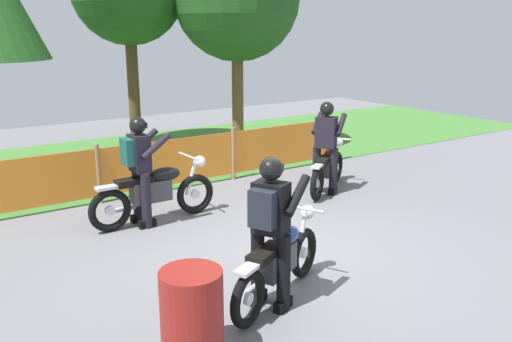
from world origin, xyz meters
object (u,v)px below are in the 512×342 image
Objects in this scene: motorcycle_trailing at (279,261)px; motorcycle_third at (328,168)px; rider_lead at (140,165)px; rider_third at (326,144)px; rider_trailing at (270,225)px; motorcycle_lead at (155,192)px; oil_drum at (192,316)px.

motorcycle_third is (3.25, 2.86, -0.01)m from motorcycle_trailing.
rider_lead reaches higher than motorcycle_third.
rider_third is (3.45, -0.32, -0.03)m from rider_lead.
motorcycle_trailing is 0.55m from rider_trailing.
motorcycle_lead reaches higher than motorcycle_third.
rider_trailing is at bearing -179.49° from motorcycle_trailing.
rider_lead is 1.00× the size of rider_trailing.
motorcycle_lead is at bearing 141.73° from rider_third.
rider_lead is 3.75m from oil_drum.
motorcycle_lead reaches higher than motorcycle_trailing.
rider_trailing reaches higher than motorcycle_third.
rider_lead is (-0.35, 3.08, 0.50)m from motorcycle_trailing.
motorcycle_third is 0.51m from rider_third.
rider_lead is at bearing 70.34° from motorcycle_trailing.
rider_lead reaches higher than motorcycle_lead.
motorcycle_third is 0.98× the size of rider_trailing.
motorcycle_trailing reaches higher than motorcycle_third.
rider_lead is 3.46m from rider_third.
rider_trailing and rider_third have the same top height.
rider_third is at bearing -6.23° from rider_lead.
rider_trailing reaches higher than oil_drum.
motorcycle_third is at bearing 15.25° from motorcycle_trailing.
motorcycle_trailing is 4.18m from rider_third.
oil_drum is (-1.35, -0.49, -0.01)m from motorcycle_trailing.
rider_lead and rider_trailing have the same top height.
rider_third is at bearing -6.71° from motorcycle_lead.
rider_third reaches higher than oil_drum.
rider_trailing is 1.92× the size of oil_drum.
rider_trailing is 1.33m from oil_drum.
rider_trailing is (-0.07, -3.18, 0.47)m from motorcycle_lead.
motorcycle_lead is 1.17× the size of motorcycle_trailing.
rider_third is at bearing 15.62° from motorcycle_trailing.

